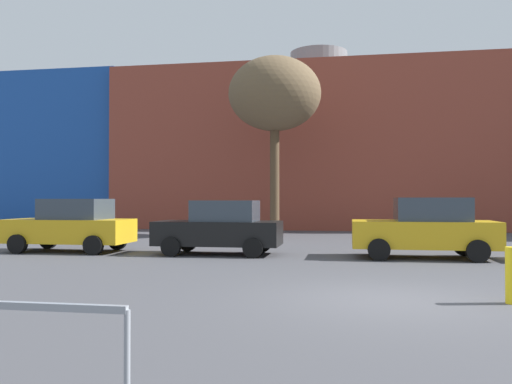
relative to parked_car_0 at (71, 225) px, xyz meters
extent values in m
plane|color=#47474C|center=(10.32, -7.26, -0.93)|extent=(200.00, 200.00, 0.00)
cube|color=brown|center=(7.63, 20.18, 4.18)|extent=(25.61, 12.62, 10.22)
cube|color=#19479E|center=(-10.12, 20.18, 4.29)|extent=(9.90, 11.36, 10.43)
cylinder|color=slate|center=(7.63, 20.18, 10.29)|extent=(4.00, 4.00, 2.00)
cube|color=gold|center=(-0.07, 0.00, -0.19)|extent=(4.30, 1.84, 0.82)
cube|color=#333D47|center=(0.19, 0.00, 0.58)|extent=(2.15, 1.64, 0.72)
cylinder|color=black|center=(-1.45, -0.94, -0.60)|extent=(0.66, 0.23, 0.66)
cylinder|color=black|center=(-1.45, 0.94, -0.60)|extent=(0.66, 0.23, 0.66)
cylinder|color=black|center=(1.31, -0.94, -0.60)|extent=(0.66, 0.23, 0.66)
cylinder|color=black|center=(1.31, 0.94, -0.60)|extent=(0.66, 0.23, 0.66)
cube|color=black|center=(5.33, 0.00, -0.21)|extent=(4.18, 1.79, 0.80)
cube|color=#333D47|center=(5.58, 0.00, 0.54)|extent=(2.09, 1.59, 0.70)
cylinder|color=black|center=(3.99, -0.92, -0.61)|extent=(0.64, 0.22, 0.64)
cylinder|color=black|center=(3.99, 0.92, -0.61)|extent=(0.64, 0.22, 0.64)
cylinder|color=black|center=(6.67, -0.92, -0.61)|extent=(0.64, 0.22, 0.64)
cylinder|color=black|center=(6.67, 0.92, -0.61)|extent=(0.64, 0.22, 0.64)
cube|color=gold|center=(11.94, 0.00, -0.17)|extent=(4.39, 1.88, 0.84)
cube|color=#333D47|center=(12.21, 0.00, 0.61)|extent=(2.19, 1.67, 0.73)
cylinder|color=black|center=(10.53, -0.96, -0.59)|extent=(0.67, 0.23, 0.67)
cylinder|color=black|center=(10.53, 0.96, -0.59)|extent=(0.67, 0.23, 0.67)
cylinder|color=black|center=(13.35, -0.96, -0.59)|extent=(0.67, 0.23, 0.67)
cylinder|color=black|center=(13.35, 0.96, -0.59)|extent=(0.67, 0.23, 0.67)
cylinder|color=brown|center=(6.00, 9.08, 2.02)|extent=(0.47, 0.47, 5.89)
ellipsoid|color=brown|center=(6.00, 9.08, 6.25)|extent=(4.67, 4.67, 3.74)
cylinder|color=yellow|center=(12.48, -7.26, -0.43)|extent=(0.24, 0.24, 1.00)
cylinder|color=gray|center=(7.93, -13.43, -0.43)|extent=(0.05, 0.05, 1.00)
camera|label=1|loc=(9.60, -17.25, 0.92)|focal=37.10mm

